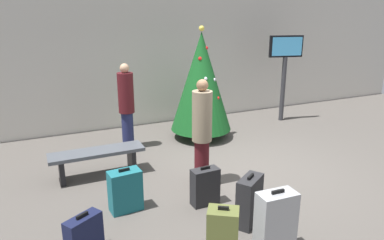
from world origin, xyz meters
TOP-DOWN VIEW (x-y plane):
  - ground_plane at (0.00, 0.00)m, footprint 16.00×16.00m
  - back_wall at (0.00, 3.64)m, footprint 16.00×0.20m
  - holiday_tree at (0.10, 2.04)m, footprint 1.37×1.37m
  - flight_info_kiosk at (2.66, 2.38)m, footprint 0.88×0.29m
  - waiting_bench at (-2.44, 0.94)m, footprint 1.61×0.44m
  - traveller_0 at (-0.91, -0.07)m, footprint 0.43×0.43m
  - traveller_1 at (-1.59, 2.10)m, footprint 0.44×0.44m
  - suitcase_0 at (-2.98, -1.18)m, footprint 0.47×0.38m
  - suitcase_1 at (-0.92, -2.06)m, footprint 0.47×0.27m
  - suitcase_2 at (-2.28, -0.37)m, footprint 0.47×0.30m
  - suitcase_3 at (-1.60, -2.00)m, footprint 0.42×0.39m
  - suitcase_4 at (-1.16, -0.70)m, footprint 0.42×0.22m
  - suitcase_5 at (-0.85, -1.41)m, footprint 0.50×0.43m

SIDE VIEW (x-z plane):
  - ground_plane at x=0.00m, z-range 0.00..0.00m
  - suitcase_0 at x=-2.98m, z-range -0.02..0.54m
  - suitcase_4 at x=-1.16m, z-range -0.02..0.59m
  - suitcase_2 at x=-2.28m, z-range -0.02..0.63m
  - suitcase_5 at x=-0.85m, z-range -0.02..0.70m
  - suitcase_3 at x=-1.60m, z-range -0.02..0.73m
  - waiting_bench at x=-2.44m, z-range 0.12..0.60m
  - suitcase_1 at x=-0.92m, z-range -0.02..0.81m
  - traveller_0 at x=-0.91m, z-range 0.05..1.83m
  - traveller_1 at x=-1.59m, z-range 0.05..1.84m
  - holiday_tree at x=0.10m, z-range 0.04..2.55m
  - flight_info_kiosk at x=2.66m, z-range 0.44..2.66m
  - back_wall at x=0.00m, z-range 0.00..3.45m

